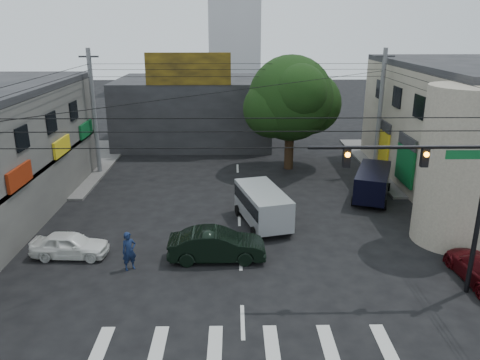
{
  "coord_description": "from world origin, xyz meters",
  "views": [
    {
      "loc": [
        -0.32,
        -18.12,
        10.7
      ],
      "look_at": [
        0.0,
        4.0,
        3.36
      ],
      "focal_mm": 35.0,
      "sensor_mm": 36.0,
      "label": 1
    }
  ],
  "objects_px": {
    "utility_pole_far_right": "(380,112)",
    "traffic_officer": "(129,251)",
    "silver_minivan": "(263,207)",
    "traffic_gantry": "(442,184)",
    "dark_sedan": "(217,245)",
    "navy_van": "(372,184)",
    "white_compact": "(70,245)",
    "street_tree": "(291,99)",
    "utility_pole_far_left": "(94,113)"
  },
  "relations": [
    {
      "from": "utility_pole_far_right",
      "to": "traffic_officer",
      "type": "xyz_separation_m",
      "value": [
        -15.6,
        -14.86,
        -3.68
      ]
    },
    {
      "from": "silver_minivan",
      "to": "traffic_gantry",
      "type": "bearing_deg",
      "value": -152.53
    },
    {
      "from": "utility_pole_far_right",
      "to": "dark_sedan",
      "type": "xyz_separation_m",
      "value": [
        -11.63,
        -13.98,
        -3.84
      ]
    },
    {
      "from": "traffic_gantry",
      "to": "navy_van",
      "type": "distance_m",
      "value": 11.84
    },
    {
      "from": "traffic_gantry",
      "to": "white_compact",
      "type": "relative_size",
      "value": 1.93
    },
    {
      "from": "dark_sedan",
      "to": "white_compact",
      "type": "bearing_deg",
      "value": 85.6
    },
    {
      "from": "white_compact",
      "to": "traffic_officer",
      "type": "relative_size",
      "value": 2.03
    },
    {
      "from": "white_compact",
      "to": "navy_van",
      "type": "relative_size",
      "value": 0.71
    },
    {
      "from": "dark_sedan",
      "to": "silver_minivan",
      "type": "height_order",
      "value": "silver_minivan"
    },
    {
      "from": "street_tree",
      "to": "traffic_officer",
      "type": "relative_size",
      "value": 4.74
    },
    {
      "from": "utility_pole_far_left",
      "to": "navy_van",
      "type": "xyz_separation_m",
      "value": [
        19.12,
        -5.84,
        -3.62
      ]
    },
    {
      "from": "silver_minivan",
      "to": "dark_sedan",
      "type": "bearing_deg",
      "value": 134.84
    },
    {
      "from": "traffic_gantry",
      "to": "white_compact",
      "type": "xyz_separation_m",
      "value": [
        -16.07,
        3.43,
        -4.21
      ]
    },
    {
      "from": "navy_van",
      "to": "traffic_officer",
      "type": "height_order",
      "value": "navy_van"
    },
    {
      "from": "traffic_gantry",
      "to": "street_tree",
      "type": "bearing_deg",
      "value": 101.99
    },
    {
      "from": "utility_pole_far_right",
      "to": "white_compact",
      "type": "bearing_deg",
      "value": -144.08
    },
    {
      "from": "dark_sedan",
      "to": "white_compact",
      "type": "xyz_separation_m",
      "value": [
        -7.11,
        0.4,
        -0.13
      ]
    },
    {
      "from": "silver_minivan",
      "to": "traffic_officer",
      "type": "relative_size",
      "value": 2.77
    },
    {
      "from": "street_tree",
      "to": "dark_sedan",
      "type": "xyz_separation_m",
      "value": [
        -5.13,
        -14.98,
        -4.71
      ]
    },
    {
      "from": "street_tree",
      "to": "dark_sedan",
      "type": "bearing_deg",
      "value": -108.91
    },
    {
      "from": "silver_minivan",
      "to": "navy_van",
      "type": "bearing_deg",
      "value": -76.22
    },
    {
      "from": "utility_pole_far_right",
      "to": "silver_minivan",
      "type": "relative_size",
      "value": 1.81
    },
    {
      "from": "utility_pole_far_left",
      "to": "traffic_gantry",
      "type": "bearing_deg",
      "value": -42.86
    },
    {
      "from": "traffic_gantry",
      "to": "dark_sedan",
      "type": "relative_size",
      "value": 1.55
    },
    {
      "from": "utility_pole_far_left",
      "to": "silver_minivan",
      "type": "distance_m",
      "value": 15.77
    },
    {
      "from": "dark_sedan",
      "to": "traffic_gantry",
      "type": "bearing_deg",
      "value": -109.81
    },
    {
      "from": "navy_van",
      "to": "traffic_officer",
      "type": "relative_size",
      "value": 2.87
    },
    {
      "from": "street_tree",
      "to": "navy_van",
      "type": "bearing_deg",
      "value": -55.95
    },
    {
      "from": "street_tree",
      "to": "utility_pole_far_right",
      "type": "xyz_separation_m",
      "value": [
        6.5,
        -1.0,
        -0.87
      ]
    },
    {
      "from": "traffic_gantry",
      "to": "dark_sedan",
      "type": "height_order",
      "value": "traffic_gantry"
    },
    {
      "from": "silver_minivan",
      "to": "navy_van",
      "type": "distance_m",
      "value": 8.34
    },
    {
      "from": "traffic_gantry",
      "to": "utility_pole_far_left",
      "type": "distance_m",
      "value": 25.0
    },
    {
      "from": "navy_van",
      "to": "traffic_officer",
      "type": "distance_m",
      "value": 16.42
    },
    {
      "from": "street_tree",
      "to": "white_compact",
      "type": "height_order",
      "value": "street_tree"
    },
    {
      "from": "silver_minivan",
      "to": "navy_van",
      "type": "xyz_separation_m",
      "value": [
        7.32,
        3.99,
        -0.03
      ]
    },
    {
      "from": "traffic_gantry",
      "to": "utility_pole_far_right",
      "type": "relative_size",
      "value": 0.78
    },
    {
      "from": "utility_pole_far_right",
      "to": "navy_van",
      "type": "bearing_deg",
      "value": -107.87
    },
    {
      "from": "dark_sedan",
      "to": "navy_van",
      "type": "xyz_separation_m",
      "value": [
        9.75,
        8.14,
        0.23
      ]
    },
    {
      "from": "navy_van",
      "to": "utility_pole_far_right",
      "type": "bearing_deg",
      "value": 3.13
    },
    {
      "from": "street_tree",
      "to": "navy_van",
      "type": "xyz_separation_m",
      "value": [
        4.62,
        -6.84,
        -4.49
      ]
    },
    {
      "from": "utility_pole_far_left",
      "to": "dark_sedan",
      "type": "xyz_separation_m",
      "value": [
        9.37,
        -13.98,
        -3.84
      ]
    },
    {
      "from": "white_compact",
      "to": "street_tree",
      "type": "bearing_deg",
      "value": -37.42
    },
    {
      "from": "utility_pole_far_right",
      "to": "silver_minivan",
      "type": "xyz_separation_m",
      "value": [
        -9.2,
        -9.83,
        -3.58
      ]
    },
    {
      "from": "street_tree",
      "to": "traffic_officer",
      "type": "distance_m",
      "value": 18.85
    },
    {
      "from": "street_tree",
      "to": "utility_pole_far_left",
      "type": "bearing_deg",
      "value": -176.05
    },
    {
      "from": "street_tree",
      "to": "silver_minivan",
      "type": "relative_size",
      "value": 1.71
    },
    {
      "from": "dark_sedan",
      "to": "navy_van",
      "type": "relative_size",
      "value": 0.88
    },
    {
      "from": "dark_sedan",
      "to": "silver_minivan",
      "type": "relative_size",
      "value": 0.91
    },
    {
      "from": "utility_pole_far_left",
      "to": "white_compact",
      "type": "relative_size",
      "value": 2.46
    },
    {
      "from": "utility_pole_far_left",
      "to": "utility_pole_far_right",
      "type": "bearing_deg",
      "value": 0.0
    }
  ]
}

